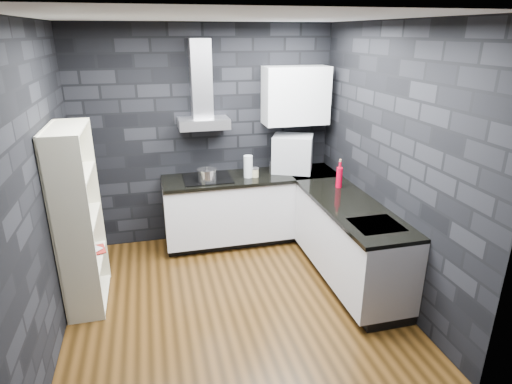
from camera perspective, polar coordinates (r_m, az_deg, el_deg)
name	(u,v)px	position (r m, az deg, el deg)	size (l,w,h in m)	color
ground	(234,301)	(4.53, -3.01, -14.32)	(3.20, 3.20, 0.00)	#43290F
ceiling	(227,17)	(3.72, -3.84, 22.27)	(3.20, 3.20, 0.00)	white
wall_back	(206,137)	(5.46, -6.63, 7.35)	(3.20, 0.05, 2.70)	black
wall_front	(285,264)	(2.47, 3.88, -9.55)	(3.20, 0.05, 2.70)	black
wall_left	(38,191)	(3.97, -27.07, 0.08)	(0.05, 3.20, 2.70)	black
wall_right	(390,164)	(4.49, 17.48, 3.62)	(0.05, 3.20, 2.70)	black
toekick_back	(251,235)	(5.72, -0.71, -5.75)	(2.18, 0.50, 0.10)	black
toekick_right	(350,275)	(4.96, 12.39, -10.74)	(0.50, 1.78, 0.10)	black
counter_back_cab	(251,206)	(5.51, -0.63, -1.92)	(2.20, 0.60, 0.76)	silver
counter_right_cab	(349,241)	(4.74, 12.35, -6.37)	(0.60, 1.80, 0.76)	silver
counter_back_top	(251,177)	(5.36, -0.63, 2.00)	(2.20, 0.62, 0.04)	black
counter_right_top	(351,207)	(4.57, 12.61, -1.90)	(0.62, 1.80, 0.04)	black
counter_corner_top	(311,172)	(5.60, 7.35, 2.65)	(0.62, 0.62, 0.04)	black
hood_body	(204,123)	(5.22, -6.97, 9.08)	(0.60, 0.34, 0.12)	silver
hood_chimney	(201,79)	(5.22, -7.33, 14.72)	(0.24, 0.20, 0.90)	silver
upper_cabinet	(296,96)	(5.43, 5.32, 12.69)	(0.80, 0.35, 0.70)	silver
cooktop	(207,178)	(5.27, -6.49, 1.82)	(0.58, 0.50, 0.01)	black
sink_rim	(376,225)	(4.17, 15.76, -4.24)	(0.44, 0.40, 0.01)	silver
pot	(207,176)	(5.15, -6.53, 2.20)	(0.22, 0.22, 0.13)	silver
glass_vase	(248,166)	(5.26, -1.05, 3.42)	(0.11, 0.11, 0.27)	silver
storage_jar	(255,173)	(5.29, -0.11, 2.56)	(0.08, 0.08, 0.10)	tan
utensil_crock	(274,167)	(5.47, 2.35, 3.35)	(0.11, 0.11, 0.14)	silver
appliance_garage	(293,154)	(5.48, 4.89, 5.04)	(0.49, 0.38, 0.49)	#9EA1A6
red_bottle	(339,178)	(5.00, 11.03, 1.91)	(0.07, 0.07, 0.24)	#B3001C
bookshelf	(79,219)	(4.45, -22.56, -3.36)	(0.34, 0.80, 1.80)	beige
fruit_bowl	(77,220)	(4.35, -22.78, -3.41)	(0.22, 0.22, 0.06)	silver
book_red	(87,243)	(4.71, -21.63, -6.34)	(0.16, 0.02, 0.22)	maroon
book_second	(82,240)	(4.73, -22.18, -5.98)	(0.16, 0.02, 0.22)	#B2B2B2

